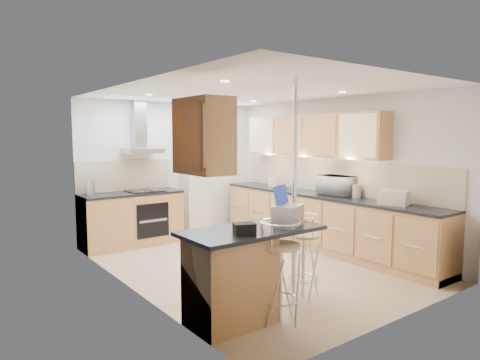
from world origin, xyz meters
TOP-DOWN VIEW (x-y plane):
  - ground at (0.00, 0.00)m, footprint 4.80×4.80m
  - room_shell at (0.32, 0.38)m, footprint 3.64×4.84m
  - right_counter at (1.50, 0.00)m, footprint 0.63×4.40m
  - back_counter at (-0.95, 2.10)m, footprint 1.70×0.63m
  - peninsula at (-1.12, -1.45)m, footprint 1.47×0.72m
  - microwave at (1.60, -0.23)m, footprint 0.40×0.58m
  - laptop at (-0.75, -1.58)m, footprint 0.39×0.35m
  - bag at (-1.34, -1.61)m, footprint 0.24×0.21m
  - bar_stool_near at (-0.96, -1.71)m, footprint 0.51×0.51m
  - bar_stool_end at (-0.28, -1.36)m, footprint 0.56×0.56m
  - jar_a at (1.49, 1.16)m, footprint 0.13×0.13m
  - jar_b at (1.60, 1.40)m, footprint 0.13×0.13m
  - jar_c at (1.65, -0.58)m, footprint 0.18×0.18m
  - jar_d at (1.59, -0.34)m, footprint 0.12×0.12m
  - bread_bin at (1.48, -1.36)m, footprint 0.40×0.46m
  - kettle at (-1.63, 2.15)m, footprint 0.16×0.16m

SIDE VIEW (x-z plane):
  - ground at x=0.00m, z-range 0.00..0.00m
  - back_counter at x=-0.95m, z-range 0.00..0.92m
  - right_counter at x=1.50m, z-range 0.00..0.92m
  - peninsula at x=-1.12m, z-range 0.01..0.95m
  - bar_stool_end at x=-0.28m, z-range 0.00..0.98m
  - bar_stool_near at x=-0.96m, z-range 0.00..1.05m
  - jar_b at x=1.60m, z-range 0.92..1.06m
  - jar_d at x=1.59m, z-range 0.92..1.07m
  - bag at x=-1.34m, z-range 0.94..1.05m
  - jar_a at x=1.49m, z-range 0.92..1.11m
  - jar_c at x=1.65m, z-range 0.92..1.12m
  - bread_bin at x=1.48m, z-range 0.92..1.12m
  - kettle at x=-1.63m, z-range 0.92..1.16m
  - laptop at x=-0.75m, z-range 0.94..1.16m
  - microwave at x=1.60m, z-range 0.92..1.24m
  - room_shell at x=0.32m, z-range 0.29..2.80m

